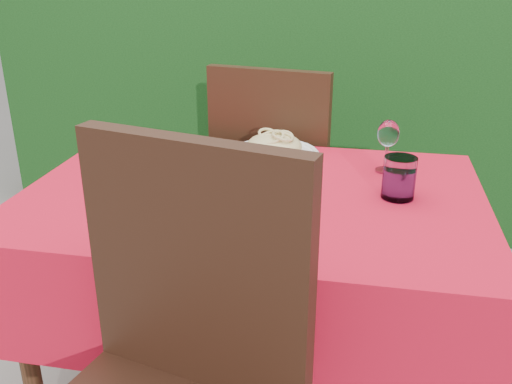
% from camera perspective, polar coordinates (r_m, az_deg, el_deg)
% --- Properties ---
extents(hedge, '(3.20, 0.55, 1.78)m').
position_cam_1_polar(hedge, '(3.02, 5.64, 14.27)').
color(hedge, black).
rests_on(hedge, ground).
extents(dining_table, '(1.26, 0.86, 0.75)m').
position_cam_1_polar(dining_table, '(1.64, -0.35, -4.81)').
color(dining_table, '#482817').
rests_on(dining_table, ground).
extents(chair_near, '(0.58, 0.58, 1.06)m').
position_cam_1_polar(chair_near, '(1.15, -8.73, -18.45)').
color(chair_near, black).
rests_on(chair_near, ground).
extents(chair_far, '(0.51, 0.51, 0.99)m').
position_cam_1_polar(chair_far, '(2.21, 2.09, 1.86)').
color(chair_far, black).
rests_on(chair_far, ground).
extents(pizza_plate, '(0.39, 0.39, 0.07)m').
position_cam_1_polar(pizza_plate, '(1.43, -2.14, -1.12)').
color(pizza_plate, white).
rests_on(pizza_plate, dining_table).
extents(pasta_plate, '(0.29, 0.29, 0.08)m').
position_cam_1_polar(pasta_plate, '(1.82, 1.81, 4.19)').
color(pasta_plate, white).
rests_on(pasta_plate, dining_table).
extents(water_glass, '(0.09, 0.09, 0.11)m').
position_cam_1_polar(water_glass, '(1.56, 14.10, 1.19)').
color(water_glass, silver).
rests_on(water_glass, dining_table).
extents(wine_glass, '(0.07, 0.07, 0.16)m').
position_cam_1_polar(wine_glass, '(1.73, 13.08, 5.51)').
color(wine_glass, white).
rests_on(wine_glass, dining_table).
extents(fork, '(0.06, 0.21, 0.01)m').
position_cam_1_polar(fork, '(1.62, -12.67, 0.29)').
color(fork, silver).
rests_on(fork, dining_table).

